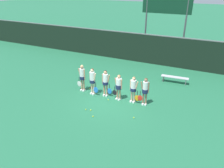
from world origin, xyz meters
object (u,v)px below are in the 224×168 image
(tennis_ball_3, at_px, (86,109))
(tennis_ball_5, at_px, (134,118))
(player_5, at_px, (145,90))
(tennis_ball_2, at_px, (108,100))
(tennis_ball_1, at_px, (93,116))
(tennis_ball_4, at_px, (131,90))
(player_1, at_px, (92,79))
(player_0, at_px, (82,76))
(scoreboard, at_px, (166,9))
(bench_courtside, at_px, (175,78))
(player_2, at_px, (106,81))
(player_3, at_px, (119,85))
(player_4, at_px, (133,88))
(tennis_ball_0, at_px, (91,110))
(tennis_ball_6, at_px, (90,88))

(tennis_ball_3, height_order, tennis_ball_5, tennis_ball_5)
(player_5, bearing_deg, tennis_ball_2, -177.74)
(tennis_ball_1, xyz_separation_m, tennis_ball_4, (0.65, 3.83, -0.00))
(player_1, bearing_deg, tennis_ball_5, -11.84)
(player_0, bearing_deg, scoreboard, 77.16)
(player_0, bearing_deg, bench_courtside, 41.99)
(player_2, bearing_deg, player_1, -173.63)
(tennis_ball_3, bearing_deg, player_3, 59.07)
(player_0, bearing_deg, player_1, -4.48)
(player_5, relative_size, tennis_ball_5, 24.71)
(player_0, height_order, tennis_ball_4, player_0)
(scoreboard, relative_size, player_4, 3.46)
(scoreboard, xyz_separation_m, tennis_ball_0, (-1.21, -10.90, -4.38))
(scoreboard, relative_size, tennis_ball_5, 82.83)
(tennis_ball_3, relative_size, tennis_ball_5, 0.97)
(player_2, bearing_deg, player_5, -5.42)
(bench_courtside, bearing_deg, player_0, -147.84)
(player_5, bearing_deg, player_0, 170.11)
(tennis_ball_2, bearing_deg, tennis_ball_1, -87.67)
(player_2, distance_m, tennis_ball_2, 1.15)
(player_4, distance_m, tennis_ball_5, 1.94)
(player_0, height_order, tennis_ball_5, player_0)
(tennis_ball_1, height_order, tennis_ball_5, tennis_ball_1)
(tennis_ball_4, bearing_deg, player_3, -98.32)
(tennis_ball_5, bearing_deg, player_3, 136.09)
(tennis_ball_4, distance_m, tennis_ball_5, 3.28)
(scoreboard, relative_size, player_5, 3.35)
(player_3, relative_size, tennis_ball_4, 24.07)
(player_1, xyz_separation_m, tennis_ball_1, (1.31, -2.26, -0.98))
(tennis_ball_1, bearing_deg, tennis_ball_2, 92.33)
(scoreboard, distance_m, tennis_ball_2, 10.42)
(tennis_ball_1, bearing_deg, tennis_ball_3, 149.27)
(player_5, xyz_separation_m, tennis_ball_4, (-1.38, 1.40, -0.94))
(bench_courtside, xyz_separation_m, tennis_ball_3, (-3.71, -5.82, -0.36))
(player_1, xyz_separation_m, player_5, (3.34, 0.17, -0.04))
(player_2, height_order, player_3, player_2)
(bench_courtside, height_order, player_0, player_0)
(player_2, relative_size, tennis_ball_1, 24.04)
(tennis_ball_0, relative_size, tennis_ball_3, 1.08)
(player_5, bearing_deg, scoreboard, 87.65)
(player_2, bearing_deg, tennis_ball_6, 159.76)
(scoreboard, relative_size, player_0, 3.16)
(player_1, relative_size, tennis_ball_1, 24.63)
(tennis_ball_2, height_order, tennis_ball_5, same)
(player_4, xyz_separation_m, player_5, (0.69, 0.01, 0.03))
(player_4, relative_size, tennis_ball_4, 24.18)
(player_1, relative_size, player_2, 1.02)
(player_0, distance_m, player_3, 2.59)
(player_5, distance_m, tennis_ball_5, 1.85)
(tennis_ball_1, distance_m, tennis_ball_3, 0.83)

